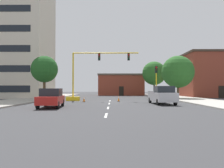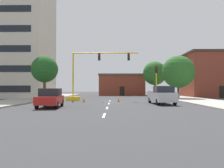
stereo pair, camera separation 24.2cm
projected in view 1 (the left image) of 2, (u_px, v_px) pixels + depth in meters
The scene contains 19 objects.
ground_plane at pixel (110, 102), 28.52m from camera, with size 160.00×160.00×0.00m, color #38383A.
sidewalk_left at pixel (36, 99), 36.60m from camera, with size 6.00×56.00×0.14m, color #9E998E.
sidewalk_right at pixel (185, 99), 36.45m from camera, with size 6.00×56.00×0.14m, color #B2ADA3.
lane_stripe_seg_0 at pixel (106, 115), 14.53m from camera, with size 0.16×2.40×0.01m, color silver.
lane_stripe_seg_1 at pixel (108, 108), 20.03m from camera, with size 0.16×2.40×0.01m, color silver.
lane_stripe_seg_2 at pixel (109, 104), 25.52m from camera, with size 0.16×2.40×0.01m, color silver.
lane_stripe_seg_3 at pixel (110, 101), 31.02m from camera, with size 0.16×2.40×0.01m, color silver.
building_tall_left at pixel (7, 35), 41.80m from camera, with size 15.89×10.77×23.40m.
building_brick_center at pixel (121, 85), 57.74m from camera, with size 11.29×10.30×5.24m.
building_row_right at pixel (211, 75), 44.68m from camera, with size 10.40×9.12×8.79m.
traffic_signal_gantry at pixel (83, 84), 31.65m from camera, with size 10.14×1.20×6.83m.
traffic_light_pole_right at pixel (156, 75), 30.78m from camera, with size 0.32×0.47×4.80m.
tree_right_mid at pixel (178, 72), 37.01m from camera, with size 5.31×5.31×7.13m.
tree_right_far at pixel (154, 73), 49.44m from camera, with size 5.22×5.22×7.67m.
tree_left_near at pixel (44, 69), 31.19m from camera, with size 3.71×3.71×6.27m.
pickup_truck_silver at pixel (162, 95), 24.74m from camera, with size 2.32×5.51×1.99m.
sedan_red_near_left at pixel (51, 98), 20.38m from camera, with size 2.24×4.65×1.74m.
traffic_cone_roadside_a at pixel (119, 99), 29.73m from camera, with size 0.36×0.36×0.77m.
traffic_cone_roadside_b at pixel (84, 99), 29.00m from camera, with size 0.36×0.36×0.69m.
Camera 1 is at (0.47, -28.56, 1.76)m, focal length 35.98 mm.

